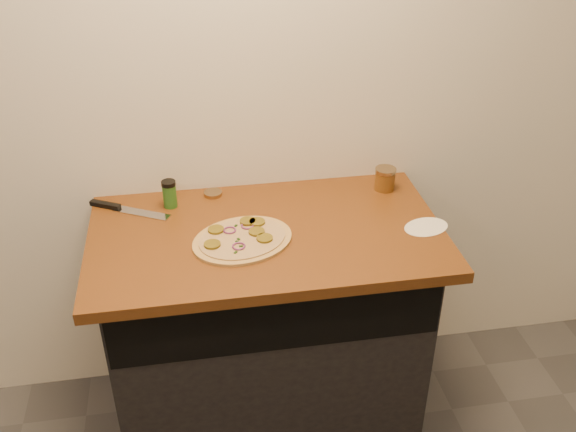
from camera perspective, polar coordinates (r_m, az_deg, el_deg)
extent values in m
cube|color=silver|center=(2.29, -3.32, 12.79)|extent=(4.00, 0.02, 2.70)
cube|color=black|center=(2.49, -1.85, -10.01)|extent=(1.10, 0.60, 0.86)
cube|color=brown|center=(2.20, -1.94, -1.69)|extent=(1.20, 0.70, 0.04)
cylinder|color=tan|center=(2.13, -4.06, -2.14)|extent=(0.43, 0.43, 0.01)
cylinder|color=beige|center=(2.12, -4.07, -1.97)|extent=(0.37, 0.37, 0.00)
cylinder|color=brown|center=(2.16, -6.42, -1.21)|extent=(0.05, 0.05, 0.01)
cylinder|color=brown|center=(2.11, -2.09, -1.98)|extent=(0.05, 0.05, 0.01)
cylinder|color=brown|center=(2.14, -2.81, -1.40)|extent=(0.05, 0.05, 0.01)
cylinder|color=brown|center=(2.09, -6.75, -2.52)|extent=(0.05, 0.05, 0.01)
cylinder|color=brown|center=(2.19, -2.77, -0.53)|extent=(0.05, 0.05, 0.01)
cylinder|color=brown|center=(2.20, -3.61, -0.46)|extent=(0.05, 0.05, 0.01)
torus|color=#702A65|center=(2.18, -3.63, -0.86)|extent=(0.04, 0.04, 0.01)
torus|color=#702A65|center=(2.16, -5.21, -1.26)|extent=(0.04, 0.04, 0.01)
torus|color=#702A65|center=(2.08, -4.40, -2.68)|extent=(0.04, 0.04, 0.01)
cube|color=black|center=(2.10, -4.54, -2.29)|extent=(0.01, 0.01, 0.00)
cube|color=black|center=(2.20, -2.21, -0.57)|extent=(0.01, 0.01, 0.00)
cube|color=black|center=(2.08, -4.20, -2.70)|extent=(0.01, 0.01, 0.00)
cube|color=black|center=(2.18, -4.65, -0.86)|extent=(0.01, 0.01, 0.00)
cube|color=black|center=(2.22, -2.73, -0.20)|extent=(0.01, 0.01, 0.00)
cube|color=black|center=(2.11, -4.42, -2.07)|extent=(0.01, 0.01, 0.00)
cube|color=black|center=(2.05, -4.68, -3.24)|extent=(0.01, 0.01, 0.00)
cube|color=black|center=(2.18, -2.89, -0.89)|extent=(0.01, 0.01, 0.00)
cube|color=#B7BAC1|center=(2.33, -12.90, 0.26)|extent=(0.21, 0.14, 0.00)
cube|color=black|center=(2.40, -15.93, 0.96)|extent=(0.11, 0.08, 0.02)
cylinder|color=#977D58|center=(2.40, -6.69, 2.00)|extent=(0.09, 0.09, 0.01)
cylinder|color=#A21810|center=(2.44, 8.61, 3.15)|extent=(0.08, 0.08, 0.07)
cylinder|color=#977D58|center=(2.42, 8.68, 4.05)|extent=(0.08, 0.08, 0.01)
cylinder|color=#2A621F|center=(2.34, -10.47, 1.77)|extent=(0.05, 0.05, 0.09)
cylinder|color=black|center=(2.31, -10.59, 2.88)|extent=(0.05, 0.05, 0.02)
cylinder|color=white|center=(2.25, 12.17, -0.96)|extent=(0.20, 0.20, 0.00)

